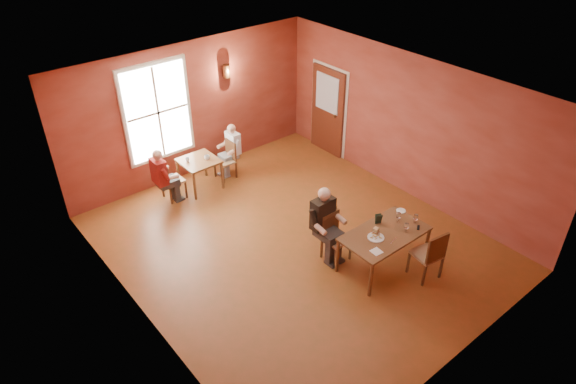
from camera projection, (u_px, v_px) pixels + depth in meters
ground at (295, 243)px, 9.69m from camera, size 6.00×7.00×0.01m
wall_back at (191, 110)px, 11.12m from camera, size 6.00×0.04×3.00m
wall_front at (470, 284)px, 6.61m from camera, size 6.00×0.04×3.00m
wall_left at (134, 245)px, 7.27m from camera, size 0.04×7.00×3.00m
wall_right at (408, 126)px, 10.46m from camera, size 0.04×7.00×3.00m
ceiling at (296, 94)px, 8.04m from camera, size 6.00×7.00×0.04m
window at (158, 112)px, 10.55m from camera, size 1.36×0.10×1.96m
door at (327, 111)px, 12.16m from camera, size 0.12×1.04×2.10m
wall_sconce at (226, 71)px, 11.15m from camera, size 0.16×0.16×0.28m
main_table at (383, 249)px, 8.97m from camera, size 1.53×0.86×0.72m
chair_diner_main at (337, 238)px, 9.07m from camera, size 0.40×0.40×0.91m
diner_main at (339, 229)px, 8.93m from camera, size 0.55×0.55×1.37m
chair_empty at (427, 253)px, 8.69m from camera, size 0.49×0.49×0.97m
plate_food at (376, 237)px, 8.65m from camera, size 0.30×0.30×0.04m
sandwich at (376, 231)px, 8.73m from camera, size 0.10×0.10×0.10m
goblet_a at (398, 217)px, 9.00m from camera, size 0.10×0.10×0.19m
goblet_b at (416, 219)px, 8.97m from camera, size 0.09×0.09×0.18m
goblet_c at (406, 227)px, 8.75m from camera, size 0.10×0.10×0.19m
menu_stand at (378, 219)px, 8.96m from camera, size 0.12×0.10×0.19m
knife at (394, 240)px, 8.60m from camera, size 0.21×0.07×0.00m
napkin at (376, 251)px, 8.36m from camera, size 0.18×0.18×0.01m
side_plate at (401, 211)px, 9.31m from camera, size 0.23×0.23×0.01m
sunglasses at (418, 227)px, 8.89m from camera, size 0.13×0.11×0.02m
second_table at (200, 174)px, 11.14m from camera, size 0.77×0.77×0.68m
chair_diner_white at (225, 160)px, 11.44m from camera, size 0.38×0.38×0.86m
diner_white at (226, 154)px, 11.37m from camera, size 0.46×0.46×1.16m
chair_diner_maroon at (173, 179)px, 10.74m from camera, size 0.39×0.39×0.89m
diner_maroon at (171, 173)px, 10.63m from camera, size 0.50×0.50×1.24m
cup_a at (207, 158)px, 10.96m from camera, size 0.13×0.13×0.09m
cup_b at (187, 160)px, 10.88m from camera, size 0.12×0.12×0.09m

